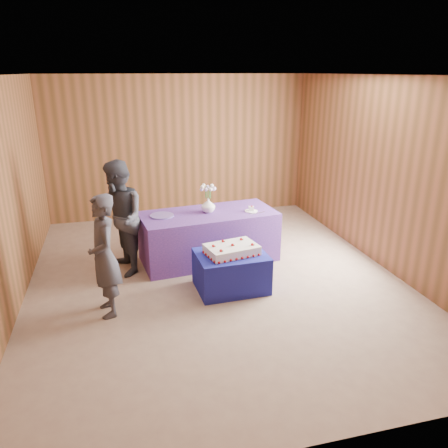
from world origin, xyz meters
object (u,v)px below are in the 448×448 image
object	(u,v)px
cake_table	(231,271)
guest_right	(119,219)
guest_left	(104,256)
serving_table	(209,236)
vase	(208,205)
sheet_cake	(232,249)

from	to	relation	value
cake_table	guest_right	world-z (taller)	guest_right
cake_table	guest_left	bearing A→B (deg)	-173.97
serving_table	vase	distance (m)	0.48
guest_left	guest_right	size ratio (longest dim) A/B	0.90
guest_left	sheet_cake	bearing A→B (deg)	87.55
serving_table	guest_left	distance (m)	1.98
sheet_cake	guest_left	xyz separation A→B (m)	(-1.59, -0.23, 0.17)
vase	guest_left	xyz separation A→B (m)	(-1.51, -1.27, -0.12)
guest_left	serving_table	bearing A→B (deg)	118.87
serving_table	vase	xyz separation A→B (m)	(0.00, 0.03, 0.48)
vase	cake_table	bearing A→B (deg)	-86.01
cake_table	sheet_cake	distance (m)	0.31
sheet_cake	guest_right	size ratio (longest dim) A/B	0.46
serving_table	vase	size ratio (longest dim) A/B	9.26
vase	guest_left	size ratio (longest dim) A/B	0.15
serving_table	guest_right	xyz separation A→B (m)	(-1.30, -0.15, 0.44)
guest_right	guest_left	bearing A→B (deg)	-26.83
cake_table	serving_table	world-z (taller)	serving_table
cake_table	guest_left	xyz separation A→B (m)	(-1.58, -0.23, 0.48)
serving_table	sheet_cake	world-z (taller)	serving_table
sheet_cake	guest_left	bearing A→B (deg)	176.91
cake_table	sheet_cake	xyz separation A→B (m)	(0.01, 0.00, 0.31)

